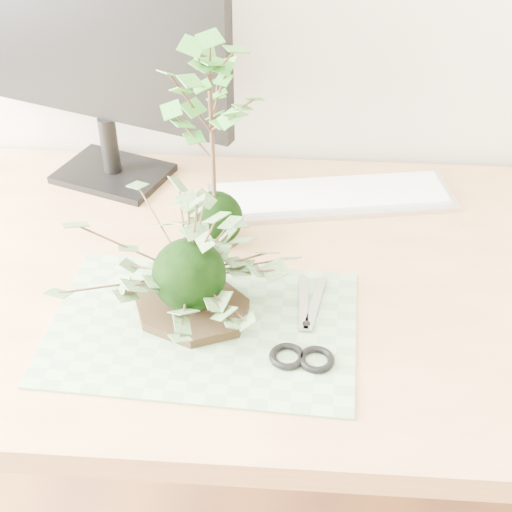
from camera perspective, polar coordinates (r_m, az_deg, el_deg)
name	(u,v)px	position (r m, az deg, el deg)	size (l,w,h in m)	color
desk	(275,316)	(1.14, 1.55, -4.85)	(1.60, 0.70, 0.74)	tan
cutting_mat	(203,326)	(0.99, -4.26, -5.63)	(0.42, 0.28, 0.00)	#6C9569
stone_dish	(191,307)	(1.01, -5.20, -4.10)	(0.18, 0.18, 0.01)	black
ivy_kokedama	(187,247)	(0.94, -5.55, 0.74)	(0.37, 0.37, 0.20)	black
maple_kokedama	(210,94)	(1.02, -3.68, 12.81)	(0.24, 0.24, 0.36)	black
keyboard	(331,196)	(1.25, 6.02, 4.78)	(0.44, 0.20, 0.02)	silver
monitor	(97,46)	(1.24, -12.60, 16.04)	(0.46, 0.20, 0.42)	black
scissors	(305,345)	(0.95, 3.96, -7.09)	(0.09, 0.20, 0.01)	#969696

